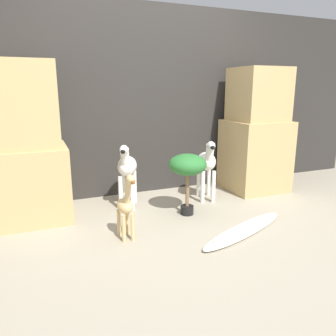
{
  "coord_description": "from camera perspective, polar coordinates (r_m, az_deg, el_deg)",
  "views": [
    {
      "loc": [
        -1.22,
        -2.48,
        1.27
      ],
      "look_at": [
        0.1,
        0.78,
        0.4
      ],
      "focal_mm": 35.0,
      "sensor_mm": 36.0,
      "label": 1
    }
  ],
  "objects": [
    {
      "name": "rock_pillar_right",
      "position": [
        4.22,
        15.06,
        5.54
      ],
      "size": [
        0.7,
        0.66,
        1.5
      ],
      "color": "tan",
      "rests_on": "ground_plane"
    },
    {
      "name": "zebra_right",
      "position": [
        3.73,
        6.78,
        0.87
      ],
      "size": [
        0.29,
        0.48,
        0.71
      ],
      "color": "white",
      "rests_on": "ground_plane"
    },
    {
      "name": "wall_back",
      "position": [
        3.97,
        -4.24,
        11.41
      ],
      "size": [
        6.4,
        0.08,
        2.2
      ],
      "color": "#2D2B28",
      "rests_on": "ground_plane"
    },
    {
      "name": "ground_plane",
      "position": [
        3.04,
        3.83,
        -10.79
      ],
      "size": [
        14.0,
        14.0,
        0.0
      ],
      "primitive_type": "plane",
      "color": "#9E937F"
    },
    {
      "name": "zebra_left",
      "position": [
        3.51,
        -7.17,
        0.04
      ],
      "size": [
        0.32,
        0.48,
        0.71
      ],
      "color": "white",
      "rests_on": "ground_plane"
    },
    {
      "name": "surfboard",
      "position": [
        3.07,
        13.06,
        -10.43
      ],
      "size": [
        1.14,
        0.63,
        0.09
      ],
      "color": "silver",
      "rests_on": "ground_plane"
    },
    {
      "name": "giraffe_figurine",
      "position": [
        2.77,
        -7.32,
        -6.41
      ],
      "size": [
        0.14,
        0.34,
        0.6
      ],
      "color": "tan",
      "rests_on": "ground_plane"
    },
    {
      "name": "potted_palm_front",
      "position": [
        3.25,
        3.44,
        0.14
      ],
      "size": [
        0.38,
        0.38,
        0.63
      ],
      "color": "black",
      "rests_on": "ground_plane"
    },
    {
      "name": "rock_pillar_left",
      "position": [
        3.38,
        -23.21,
        2.87
      ],
      "size": [
        0.7,
        0.66,
        1.51
      ],
      "color": "tan",
      "rests_on": "ground_plane"
    }
  ]
}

